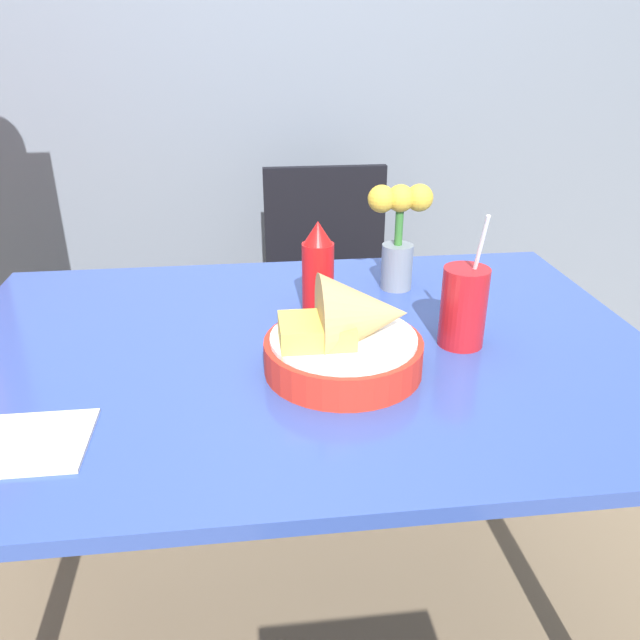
# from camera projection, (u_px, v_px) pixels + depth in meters

# --- Properties ---
(ground_plane) EXTENTS (12.00, 12.00, 0.00)m
(ground_plane) POSITION_uv_depth(u_px,v_px,m) (305.00, 628.00, 1.43)
(ground_plane) COLOR #7A664C
(wall_window) EXTENTS (7.00, 0.06, 2.60)m
(wall_window) POSITION_uv_depth(u_px,v_px,m) (263.00, 11.00, 2.05)
(wall_window) COLOR slate
(wall_window) RESTS_ON ground_plane
(dining_table) EXTENTS (1.27, 0.88, 0.73)m
(dining_table) POSITION_uv_depth(u_px,v_px,m) (302.00, 387.00, 1.15)
(dining_table) COLOR #334C9E
(dining_table) RESTS_ON ground_plane
(chair_far_window) EXTENTS (0.40, 0.40, 0.85)m
(chair_far_window) POSITION_uv_depth(u_px,v_px,m) (328.00, 277.00, 2.05)
(chair_far_window) COLOR black
(chair_far_window) RESTS_ON ground_plane
(food_basket) EXTENTS (0.26, 0.26, 0.17)m
(food_basket) POSITION_uv_depth(u_px,v_px,m) (349.00, 337.00, 1.01)
(food_basket) COLOR red
(food_basket) RESTS_ON dining_table
(ketchup_bottle) EXTENTS (0.06, 0.06, 0.19)m
(ketchup_bottle) POSITION_uv_depth(u_px,v_px,m) (318.00, 269.00, 1.21)
(ketchup_bottle) COLOR red
(ketchup_bottle) RESTS_ON dining_table
(drink_cup) EXTENTS (0.08, 0.08, 0.25)m
(drink_cup) POSITION_uv_depth(u_px,v_px,m) (463.00, 309.00, 1.09)
(drink_cup) COLOR red
(drink_cup) RESTS_ON dining_table
(flower_vase) EXTENTS (0.14, 0.07, 0.23)m
(flower_vase) POSITION_uv_depth(u_px,v_px,m) (399.00, 229.00, 1.31)
(flower_vase) COLOR gray
(flower_vase) RESTS_ON dining_table
(napkin) EXTENTS (0.18, 0.14, 0.01)m
(napkin) POSITION_uv_depth(u_px,v_px,m) (22.00, 443.00, 0.84)
(napkin) COLOR white
(napkin) RESTS_ON dining_table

